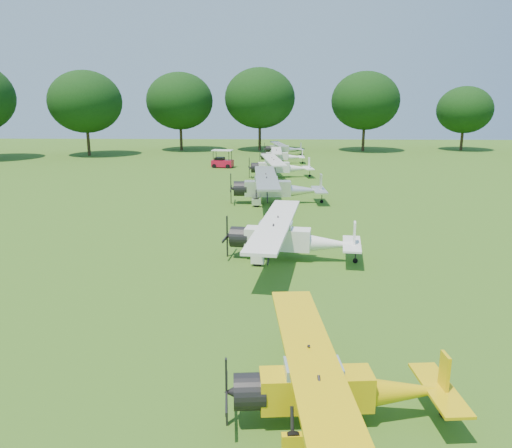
% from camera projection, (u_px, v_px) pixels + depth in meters
% --- Properties ---
extents(ground, '(160.00, 160.00, 0.00)m').
position_uv_depth(ground, '(272.00, 262.00, 25.15)').
color(ground, '#275A16').
rests_on(ground, ground).
extents(tree_belt, '(137.36, 130.27, 14.52)m').
position_uv_depth(tree_belt, '(349.00, 98.00, 23.24)').
color(tree_belt, '#322113').
rests_on(tree_belt, ground).
extents(aircraft_2, '(5.88, 9.37, 1.84)m').
position_uv_depth(aircraft_2, '(334.00, 383.00, 12.44)').
color(aircraft_2, '#DCB809').
rests_on(aircraft_2, ground).
extents(aircraft_3, '(6.96, 11.04, 2.17)m').
position_uv_depth(aircraft_3, '(288.00, 236.00, 25.21)').
color(aircraft_3, white).
rests_on(aircraft_3, ground).
extents(aircraft_4, '(7.55, 12.02, 2.37)m').
position_uv_depth(aircraft_4, '(275.00, 186.00, 39.01)').
color(aircraft_4, white).
rests_on(aircraft_4, ground).
extents(aircraft_5, '(6.79, 10.79, 2.12)m').
position_uv_depth(aircraft_5, '(279.00, 166.00, 52.12)').
color(aircraft_5, white).
rests_on(aircraft_5, ground).
extents(aircraft_6, '(5.80, 9.21, 1.82)m').
position_uv_depth(aircraft_6, '(280.00, 155.00, 63.78)').
color(aircraft_6, white).
rests_on(aircraft_6, ground).
extents(aircraft_7, '(5.87, 9.29, 1.82)m').
position_uv_depth(aircraft_7, '(282.00, 148.00, 73.36)').
color(aircraft_7, white).
rests_on(aircraft_7, ground).
extents(golf_cart, '(2.69, 1.92, 2.10)m').
position_uv_depth(golf_cart, '(222.00, 162.00, 59.88)').
color(golf_cart, red).
rests_on(golf_cart, ground).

